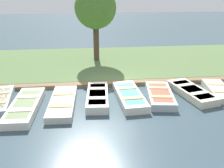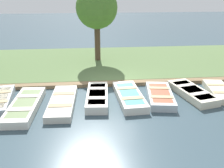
{
  "view_description": "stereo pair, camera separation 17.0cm",
  "coord_description": "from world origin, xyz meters",
  "px_view_note": "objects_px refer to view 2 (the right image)",
  "views": [
    {
      "loc": [
        12.34,
        -1.44,
        5.33
      ],
      "look_at": [
        0.69,
        -0.2,
        0.65
      ],
      "focal_mm": 40.0,
      "sensor_mm": 36.0,
      "label": 1
    },
    {
      "loc": [
        12.35,
        -1.27,
        5.33
      ],
      "look_at": [
        0.69,
        -0.2,
        0.65
      ],
      "focal_mm": 40.0,
      "sensor_mm": 36.0,
      "label": 2
    }
  ],
  "objects_px": {
    "rowboat_4": "(62,102)",
    "park_tree_left": "(97,9)",
    "rowboat_6": "(129,96)",
    "rowboat_9": "(219,91)",
    "rowboat_5": "(97,97)",
    "rowboat_7": "(160,95)",
    "rowboat_8": "(192,92)",
    "rowboat_3": "(25,106)"
  },
  "relations": [
    {
      "from": "rowboat_4",
      "to": "park_tree_left",
      "type": "xyz_separation_m",
      "value": [
        -6.87,
        1.95,
        3.65
      ]
    },
    {
      "from": "rowboat_6",
      "to": "park_tree_left",
      "type": "bearing_deg",
      "value": -172.45
    },
    {
      "from": "rowboat_9",
      "to": "rowboat_5",
      "type": "bearing_deg",
      "value": -79.78
    },
    {
      "from": "rowboat_7",
      "to": "park_tree_left",
      "type": "xyz_separation_m",
      "value": [
        -6.6,
        -2.84,
        3.62
      ]
    },
    {
      "from": "rowboat_7",
      "to": "rowboat_8",
      "type": "bearing_deg",
      "value": 104.84
    },
    {
      "from": "rowboat_3",
      "to": "park_tree_left",
      "type": "relative_size",
      "value": 0.69
    },
    {
      "from": "rowboat_5",
      "to": "rowboat_6",
      "type": "relative_size",
      "value": 0.94
    },
    {
      "from": "rowboat_5",
      "to": "park_tree_left",
      "type": "distance_m",
      "value": 7.42
    },
    {
      "from": "rowboat_4",
      "to": "rowboat_9",
      "type": "xyz_separation_m",
      "value": [
        -0.54,
        8.02,
        0.01
      ]
    },
    {
      "from": "rowboat_6",
      "to": "rowboat_9",
      "type": "xyz_separation_m",
      "value": [
        -0.22,
        4.77,
        -0.02
      ]
    },
    {
      "from": "rowboat_4",
      "to": "park_tree_left",
      "type": "relative_size",
      "value": 0.66
    },
    {
      "from": "rowboat_3",
      "to": "rowboat_8",
      "type": "distance_m",
      "value": 8.21
    },
    {
      "from": "rowboat_3",
      "to": "rowboat_8",
      "type": "bearing_deg",
      "value": 97.28
    },
    {
      "from": "rowboat_7",
      "to": "rowboat_5",
      "type": "bearing_deg",
      "value": -84.25
    },
    {
      "from": "rowboat_3",
      "to": "rowboat_8",
      "type": "relative_size",
      "value": 1.14
    },
    {
      "from": "rowboat_7",
      "to": "rowboat_3",
      "type": "bearing_deg",
      "value": -77.44
    },
    {
      "from": "rowboat_4",
      "to": "rowboat_8",
      "type": "distance_m",
      "value": 6.53
    },
    {
      "from": "rowboat_4",
      "to": "rowboat_5",
      "type": "bearing_deg",
      "value": 105.43
    },
    {
      "from": "rowboat_5",
      "to": "rowboat_9",
      "type": "bearing_deg",
      "value": 95.2
    },
    {
      "from": "rowboat_5",
      "to": "park_tree_left",
      "type": "height_order",
      "value": "park_tree_left"
    },
    {
      "from": "rowboat_9",
      "to": "rowboat_7",
      "type": "bearing_deg",
      "value": -76.28
    },
    {
      "from": "rowboat_6",
      "to": "park_tree_left",
      "type": "distance_m",
      "value": 7.59
    },
    {
      "from": "park_tree_left",
      "to": "rowboat_6",
      "type": "bearing_deg",
      "value": 11.23
    },
    {
      "from": "rowboat_5",
      "to": "park_tree_left",
      "type": "xyz_separation_m",
      "value": [
        -6.48,
        0.28,
        3.6
      ]
    },
    {
      "from": "rowboat_3",
      "to": "rowboat_9",
      "type": "distance_m",
      "value": 9.71
    },
    {
      "from": "rowboat_8",
      "to": "rowboat_6",
      "type": "bearing_deg",
      "value": -100.62
    },
    {
      "from": "rowboat_6",
      "to": "rowboat_7",
      "type": "height_order",
      "value": "rowboat_6"
    },
    {
      "from": "rowboat_6",
      "to": "rowboat_8",
      "type": "distance_m",
      "value": 3.27
    },
    {
      "from": "rowboat_3",
      "to": "rowboat_5",
      "type": "relative_size",
      "value": 1.17
    },
    {
      "from": "rowboat_6",
      "to": "rowboat_3",
      "type": "bearing_deg",
      "value": -87.08
    },
    {
      "from": "rowboat_6",
      "to": "rowboat_7",
      "type": "distance_m",
      "value": 1.54
    },
    {
      "from": "rowboat_8",
      "to": "rowboat_9",
      "type": "xyz_separation_m",
      "value": [
        -0.07,
        1.5,
        -0.03
      ]
    },
    {
      "from": "rowboat_6",
      "to": "rowboat_9",
      "type": "relative_size",
      "value": 1.19
    },
    {
      "from": "rowboat_5",
      "to": "park_tree_left",
      "type": "relative_size",
      "value": 0.59
    },
    {
      "from": "rowboat_3",
      "to": "rowboat_9",
      "type": "bearing_deg",
      "value": 96.91
    },
    {
      "from": "rowboat_3",
      "to": "rowboat_6",
      "type": "bearing_deg",
      "value": 98.88
    },
    {
      "from": "rowboat_8",
      "to": "rowboat_5",
      "type": "bearing_deg",
      "value": -102.23
    },
    {
      "from": "rowboat_6",
      "to": "rowboat_5",
      "type": "bearing_deg",
      "value": -96.05
    },
    {
      "from": "rowboat_8",
      "to": "rowboat_3",
      "type": "bearing_deg",
      "value": -98.2
    },
    {
      "from": "rowboat_4",
      "to": "rowboat_9",
      "type": "relative_size",
      "value": 1.26
    },
    {
      "from": "rowboat_7",
      "to": "rowboat_9",
      "type": "relative_size",
      "value": 1.09
    },
    {
      "from": "rowboat_6",
      "to": "rowboat_8",
      "type": "xyz_separation_m",
      "value": [
        -0.15,
        3.27,
        0.0
      ]
    }
  ]
}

